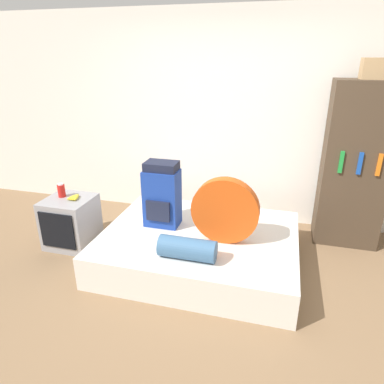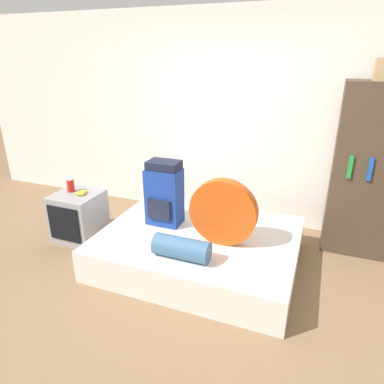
{
  "view_description": "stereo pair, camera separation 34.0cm",
  "coord_description": "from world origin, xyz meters",
  "px_view_note": "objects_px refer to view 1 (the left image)",
  "views": [
    {
      "loc": [
        0.75,
        -2.46,
        2.07
      ],
      "look_at": [
        -0.08,
        0.59,
        0.79
      ],
      "focal_mm": 32.0,
      "sensor_mm": 36.0,
      "label": 1
    },
    {
      "loc": [
        1.07,
        -2.35,
        2.07
      ],
      "look_at": [
        -0.08,
        0.59,
        0.79
      ],
      "focal_mm": 32.0,
      "sensor_mm": 36.0,
      "label": 2
    }
  ],
  "objects_px": {
    "backpack": "(162,195)",
    "canister": "(61,190)",
    "television": "(71,222)",
    "bookshelf": "(355,166)",
    "cardboard_box": "(383,69)",
    "tent_bag": "(225,211)",
    "sleeping_roll": "(187,249)"
  },
  "relations": [
    {
      "from": "canister",
      "to": "sleeping_roll",
      "type": "bearing_deg",
      "value": -17.3
    },
    {
      "from": "canister",
      "to": "cardboard_box",
      "type": "relative_size",
      "value": 0.39
    },
    {
      "from": "backpack",
      "to": "television",
      "type": "relative_size",
      "value": 1.23
    },
    {
      "from": "television",
      "to": "cardboard_box",
      "type": "relative_size",
      "value": 1.42
    },
    {
      "from": "tent_bag",
      "to": "canister",
      "type": "relative_size",
      "value": 4.18
    },
    {
      "from": "backpack",
      "to": "cardboard_box",
      "type": "relative_size",
      "value": 1.75
    },
    {
      "from": "sleeping_roll",
      "to": "canister",
      "type": "relative_size",
      "value": 3.31
    },
    {
      "from": "canister",
      "to": "tent_bag",
      "type": "bearing_deg",
      "value": -3.18
    },
    {
      "from": "backpack",
      "to": "canister",
      "type": "relative_size",
      "value": 4.46
    },
    {
      "from": "tent_bag",
      "to": "sleeping_roll",
      "type": "relative_size",
      "value": 1.26
    },
    {
      "from": "tent_bag",
      "to": "sleeping_roll",
      "type": "height_order",
      "value": "tent_bag"
    },
    {
      "from": "television",
      "to": "backpack",
      "type": "bearing_deg",
      "value": 6.48
    },
    {
      "from": "bookshelf",
      "to": "cardboard_box",
      "type": "bearing_deg",
      "value": 4.58
    },
    {
      "from": "sleeping_roll",
      "to": "television",
      "type": "bearing_deg",
      "value": 163.23
    },
    {
      "from": "sleeping_roll",
      "to": "bookshelf",
      "type": "distance_m",
      "value": 2.13
    },
    {
      "from": "sleeping_roll",
      "to": "television",
      "type": "distance_m",
      "value": 1.6
    },
    {
      "from": "backpack",
      "to": "bookshelf",
      "type": "relative_size",
      "value": 0.38
    },
    {
      "from": "sleeping_roll",
      "to": "tent_bag",
      "type": "bearing_deg",
      "value": 56.46
    },
    {
      "from": "backpack",
      "to": "cardboard_box",
      "type": "height_order",
      "value": "cardboard_box"
    },
    {
      "from": "backpack",
      "to": "bookshelf",
      "type": "xyz_separation_m",
      "value": [
        1.98,
        0.82,
        0.23
      ]
    },
    {
      "from": "television",
      "to": "cardboard_box",
      "type": "bearing_deg",
      "value": 16.72
    },
    {
      "from": "backpack",
      "to": "television",
      "type": "height_order",
      "value": "backpack"
    },
    {
      "from": "television",
      "to": "bookshelf",
      "type": "height_order",
      "value": "bookshelf"
    },
    {
      "from": "tent_bag",
      "to": "bookshelf",
      "type": "height_order",
      "value": "bookshelf"
    },
    {
      "from": "backpack",
      "to": "canister",
      "type": "distance_m",
      "value": 1.18
    },
    {
      "from": "tent_bag",
      "to": "backpack",
      "type": "bearing_deg",
      "value": 165.66
    },
    {
      "from": "television",
      "to": "canister",
      "type": "relative_size",
      "value": 3.61
    },
    {
      "from": "sleeping_roll",
      "to": "television",
      "type": "height_order",
      "value": "television"
    },
    {
      "from": "backpack",
      "to": "tent_bag",
      "type": "xyz_separation_m",
      "value": [
        0.71,
        -0.18,
        -0.01
      ]
    },
    {
      "from": "tent_bag",
      "to": "bookshelf",
      "type": "distance_m",
      "value": 1.63
    },
    {
      "from": "bookshelf",
      "to": "tent_bag",
      "type": "bearing_deg",
      "value": -141.82
    },
    {
      "from": "cardboard_box",
      "to": "backpack",
      "type": "bearing_deg",
      "value": -158.31
    }
  ]
}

